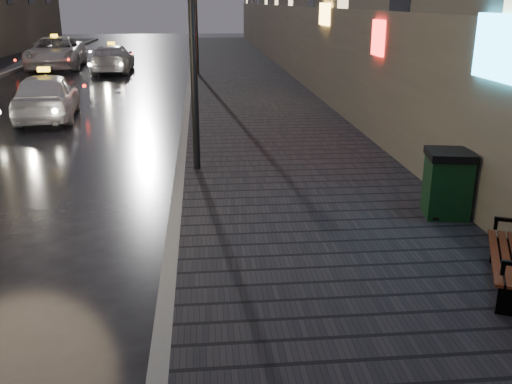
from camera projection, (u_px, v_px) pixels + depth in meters
ground at (17, 348)px, 5.90m from camera, size 120.00×120.00×0.00m
sidewalk at (243, 78)px, 26.04m from camera, size 4.60×58.00×0.15m
curb at (190, 78)px, 25.82m from camera, size 0.20×58.00×0.15m
trash_bin at (447, 183)px, 8.97m from camera, size 0.81×0.81×1.06m
taxi_near at (47, 96)px, 17.11m from camera, size 2.14×4.32×1.42m
taxi_mid at (112, 59)px, 28.49m from camera, size 2.00×4.68×1.34m
taxi_far at (56, 53)px, 30.27m from camera, size 3.13×5.99×1.61m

